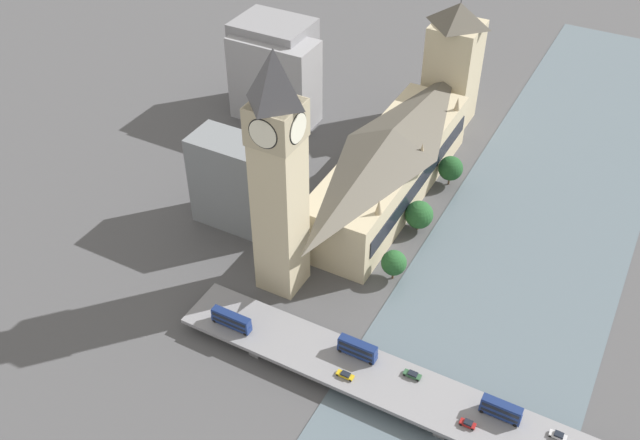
{
  "coord_description": "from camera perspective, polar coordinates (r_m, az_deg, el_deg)",
  "views": [
    {
      "loc": [
        -58.33,
        177.65,
        152.3
      ],
      "look_at": [
        18.86,
        34.45,
        18.01
      ],
      "focal_mm": 40.0,
      "sensor_mm": 36.0,
      "label": 1
    }
  ],
  "objects": [
    {
      "name": "car_southbound_lead",
      "position": [
        182.26,
        11.74,
        -15.65
      ],
      "size": [
        3.92,
        1.76,
        1.51
      ],
      "color": "maroon",
      "rests_on": "road_bridge"
    },
    {
      "name": "car_northbound_tail",
      "position": [
        185.78,
        18.52,
        -16.03
      ],
      "size": [
        4.15,
        1.81,
        1.48
      ],
      "color": "silver",
      "rests_on": "road_bridge"
    },
    {
      "name": "car_northbound_lead",
      "position": [
        188.98,
        7.4,
        -12.17
      ],
      "size": [
        4.64,
        1.82,
        1.42
      ],
      "color": "#2D5638",
      "rests_on": "road_bridge"
    },
    {
      "name": "river_water",
      "position": [
        234.94,
        16.04,
        -2.71
      ],
      "size": [
        60.47,
        360.0,
        0.3
      ],
      "primitive_type": "cube",
      "color": "slate",
      "rests_on": "ground_plane"
    },
    {
      "name": "double_decker_bus_rear",
      "position": [
        190.55,
        3.02,
        -10.21
      ],
      "size": [
        10.83,
        2.64,
        5.07
      ],
      "color": "navy",
      "rests_on": "road_bridge"
    },
    {
      "name": "car_southbound_mid",
      "position": [
        187.61,
        2.03,
        -12.28
      ],
      "size": [
        4.67,
        1.77,
        1.31
      ],
      "color": "gold",
      "rests_on": "road_bridge"
    },
    {
      "name": "city_block_west",
      "position": [
        230.8,
        -6.66,
        2.97
      ],
      "size": [
        28.67,
        14.34,
        31.57
      ],
      "color": "slate",
      "rests_on": "ground_plane"
    },
    {
      "name": "ground_plane",
      "position": [
        241.16,
        7.85,
        -0.07
      ],
      "size": [
        600.0,
        600.0,
        0.0
      ],
      "primitive_type": "plane",
      "color": "#4C4C4F"
    },
    {
      "name": "parliament_hall",
      "position": [
        242.93,
        5.66,
        4.52
      ],
      "size": [
        23.69,
        88.51,
        27.48
      ],
      "color": "#C1B28E",
      "rests_on": "ground_plane"
    },
    {
      "name": "tree_embankment_near",
      "position": [
        255.29,
        10.41,
        4.09
      ],
      "size": [
        8.72,
        8.72,
        11.27
      ],
      "color": "brown",
      "rests_on": "ground_plane"
    },
    {
      "name": "tree_embankment_mid",
      "position": [
        215.22,
        5.93,
        -3.43
      ],
      "size": [
        7.78,
        7.78,
        10.25
      ],
      "color": "brown",
      "rests_on": "ground_plane"
    },
    {
      "name": "double_decker_bus_lead",
      "position": [
        198.65,
        -7.11,
        -7.91
      ],
      "size": [
        11.91,
        2.51,
        4.89
      ],
      "color": "navy",
      "rests_on": "road_bridge"
    },
    {
      "name": "road_bridge",
      "position": [
        185.91,
        10.35,
        -14.65
      ],
      "size": [
        152.94,
        16.51,
        4.24
      ],
      "color": "slate",
      "rests_on": "ground_plane"
    },
    {
      "name": "double_decker_bus_mid",
      "position": [
        183.96,
        14.29,
        -14.47
      ],
      "size": [
        10.19,
        2.57,
        4.97
      ],
      "color": "navy",
      "rests_on": "road_bridge"
    },
    {
      "name": "tree_embankment_far",
      "position": [
        233.9,
        7.94,
        0.42
      ],
      "size": [
        9.27,
        9.27,
        10.81
      ],
      "color": "brown",
      "rests_on": "ground_plane"
    },
    {
      "name": "city_block_center",
      "position": [
        284.8,
        -3.64,
        11.12
      ],
      "size": [
        33.77,
        16.25,
        34.22
      ],
      "color": "#939399",
      "rests_on": "ground_plane"
    },
    {
      "name": "victoria_tower",
      "position": [
        284.04,
        10.59,
        12.13
      ],
      "size": [
        18.13,
        18.13,
        53.13
      ],
      "color": "#C1B28E",
      "rests_on": "ground_plane"
    },
    {
      "name": "clock_tower",
      "position": [
        191.11,
        -3.35,
        3.99
      ],
      "size": [
        13.25,
        13.25,
        76.81
      ],
      "color": "#C1B28E",
      "rests_on": "ground_plane"
    },
    {
      "name": "city_block_east",
      "position": [
        291.44,
        -3.66,
        12.19
      ],
      "size": [
        29.0,
        22.39,
        37.57
      ],
      "color": "gray",
      "rests_on": "ground_plane"
    }
  ]
}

